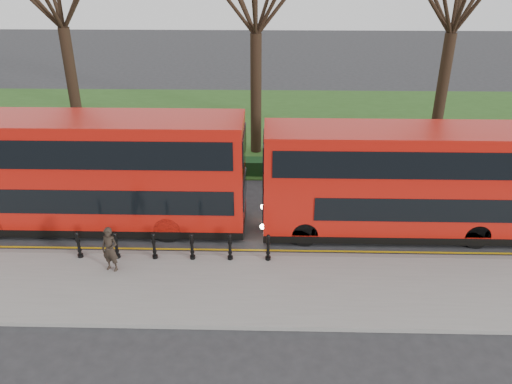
{
  "coord_description": "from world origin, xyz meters",
  "views": [
    {
      "loc": [
        2.67,
        -16.73,
        10.28
      ],
      "look_at": [
        2.24,
        0.5,
        2.0
      ],
      "focal_mm": 35.0,
      "sensor_mm": 36.0,
      "label": 1
    }
  ],
  "objects_px": {
    "bollard_row": "(173,247)",
    "pedestrian": "(110,249)",
    "bus_lead": "(98,174)",
    "bus_rear": "(405,183)"
  },
  "relations": [
    {
      "from": "bus_lead",
      "to": "bus_rear",
      "type": "relative_size",
      "value": 1.06
    },
    {
      "from": "bus_lead",
      "to": "bus_rear",
      "type": "xyz_separation_m",
      "value": [
        12.1,
        -0.24,
        -0.14
      ]
    },
    {
      "from": "bollard_row",
      "to": "bus_rear",
      "type": "distance_m",
      "value": 9.21
    },
    {
      "from": "bollard_row",
      "to": "bus_rear",
      "type": "relative_size",
      "value": 0.64
    },
    {
      "from": "pedestrian",
      "to": "bus_rear",
      "type": "bearing_deg",
      "value": 32.01
    },
    {
      "from": "bus_lead",
      "to": "bus_rear",
      "type": "bearing_deg",
      "value": -1.14
    },
    {
      "from": "bus_lead",
      "to": "pedestrian",
      "type": "distance_m",
      "value": 3.9
    },
    {
      "from": "bollard_row",
      "to": "pedestrian",
      "type": "xyz_separation_m",
      "value": [
        -2.04,
        -0.77,
        0.33
      ]
    },
    {
      "from": "pedestrian",
      "to": "bollard_row",
      "type": "bearing_deg",
      "value": 36.37
    },
    {
      "from": "bollard_row",
      "to": "pedestrian",
      "type": "relative_size",
      "value": 4.24
    }
  ]
}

